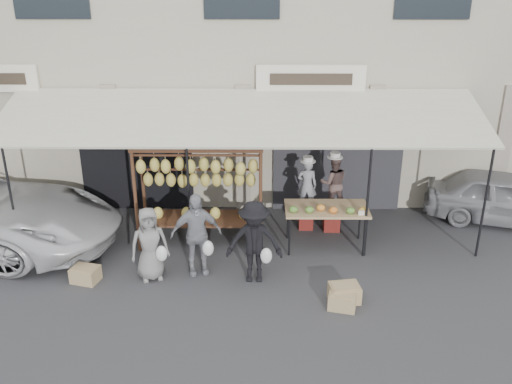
# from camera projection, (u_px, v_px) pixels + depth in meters

# --- Properties ---
(ground_plane) EXTENTS (90.00, 90.00, 0.00)m
(ground_plane) POSITION_uv_depth(u_px,v_px,m) (239.00, 286.00, 10.60)
(ground_plane) COLOR #2D2D30
(shophouse) EXTENTS (24.00, 6.15, 7.30)m
(shophouse) POSITION_uv_depth(u_px,v_px,m) (246.00, 35.00, 15.13)
(shophouse) COLOR #A39A8A
(shophouse) RESTS_ON ground_plane
(awning) EXTENTS (10.00, 2.35, 2.92)m
(awning) POSITION_uv_depth(u_px,v_px,m) (242.00, 118.00, 11.68)
(awning) COLOR #BAB9AB
(awning) RESTS_ON ground_plane
(banana_rack) EXTENTS (2.60, 0.90, 2.24)m
(banana_rack) POSITION_uv_depth(u_px,v_px,m) (199.00, 174.00, 11.52)
(banana_rack) COLOR #3A2315
(banana_rack) RESTS_ON ground_plane
(produce_table) EXTENTS (1.70, 0.90, 1.04)m
(produce_table) POSITION_uv_depth(u_px,v_px,m) (327.00, 210.00, 11.60)
(produce_table) COLOR tan
(produce_table) RESTS_ON ground_plane
(vendor_left) EXTENTS (0.46, 0.33, 1.18)m
(vendor_left) POSITION_uv_depth(u_px,v_px,m) (307.00, 185.00, 12.40)
(vendor_left) COLOR gray
(vendor_left) RESTS_ON stool_left
(vendor_right) EXTENTS (0.63, 0.50, 1.25)m
(vendor_right) POSITION_uv_depth(u_px,v_px,m) (334.00, 183.00, 12.29)
(vendor_right) COLOR brown
(vendor_right) RESTS_ON stool_right
(customer_left) EXTENTS (0.82, 0.66, 1.45)m
(customer_left) POSITION_uv_depth(u_px,v_px,m) (150.00, 244.00, 10.58)
(customer_left) COLOR slate
(customer_left) RESTS_ON ground_plane
(customer_mid) EXTENTS (1.03, 0.61, 1.64)m
(customer_mid) POSITION_uv_depth(u_px,v_px,m) (196.00, 234.00, 10.73)
(customer_mid) COLOR gray
(customer_mid) RESTS_ON ground_plane
(customer_right) EXTENTS (1.06, 0.64, 1.62)m
(customer_right) POSITION_uv_depth(u_px,v_px,m) (254.00, 242.00, 10.47)
(customer_right) COLOR black
(customer_right) RESTS_ON ground_plane
(stool_left) EXTENTS (0.35, 0.35, 0.44)m
(stool_left) POSITION_uv_depth(u_px,v_px,m) (306.00, 219.00, 12.72)
(stool_left) COLOR maroon
(stool_left) RESTS_ON ground_plane
(stool_right) EXTENTS (0.39, 0.39, 0.49)m
(stool_right) POSITION_uv_depth(u_px,v_px,m) (331.00, 219.00, 12.63)
(stool_right) COLOR maroon
(stool_right) RESTS_ON ground_plane
(crate_near_a) EXTENTS (0.54, 0.46, 0.28)m
(crate_near_a) POSITION_uv_depth(u_px,v_px,m) (342.00, 301.00, 9.90)
(crate_near_a) COLOR tan
(crate_near_a) RESTS_ON ground_plane
(crate_near_b) EXTENTS (0.58, 0.47, 0.31)m
(crate_near_b) POSITION_uv_depth(u_px,v_px,m) (344.00, 293.00, 10.09)
(crate_near_b) COLOR tan
(crate_near_b) RESTS_ON ground_plane
(crate_far) EXTENTS (0.57, 0.49, 0.29)m
(crate_far) POSITION_uv_depth(u_px,v_px,m) (85.00, 274.00, 10.69)
(crate_far) COLOR tan
(crate_far) RESTS_ON ground_plane
(sedan) EXTENTS (3.71, 2.34, 1.18)m
(sedan) POSITION_uv_depth(u_px,v_px,m) (504.00, 197.00, 12.89)
(sedan) COLOR gray
(sedan) RESTS_ON ground_plane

